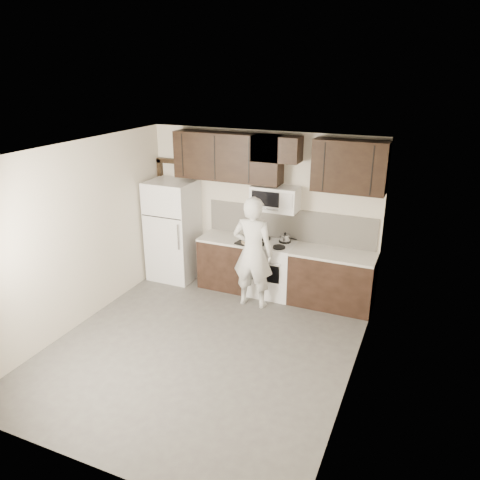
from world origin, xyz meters
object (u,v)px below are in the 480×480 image
Objects in this scene: microwave at (275,198)px; refrigerator at (173,230)px; person at (253,253)px; stove at (271,268)px.

microwave is 0.42× the size of refrigerator.
person is (-0.13, -0.61, -0.74)m from microwave.
stove is 1.20m from microwave.
refrigerator is 0.99× the size of person.
stove is at bearing 1.51° from refrigerator.
stove is 1.90m from refrigerator.
person is at bearing -14.59° from refrigerator.
refrigerator is at bearing -178.49° from stove.
stove is at bearing -107.05° from person.
person reaches higher than refrigerator.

